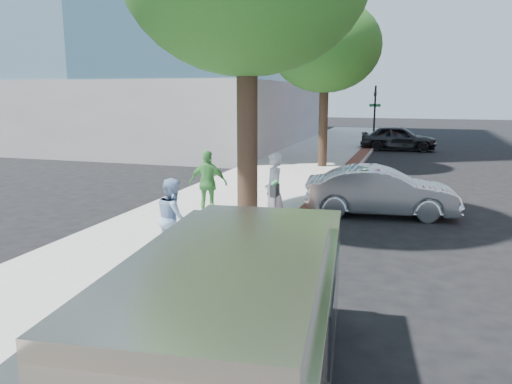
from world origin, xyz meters
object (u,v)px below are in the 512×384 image
at_px(person_gray, 274,191).
at_px(bg_car, 398,138).
at_px(parking_meter, 275,201).
at_px(sedan_silver, 381,192).
at_px(person_officer, 173,218).
at_px(van, 238,320).
at_px(person_green, 208,183).

height_order(person_gray, bg_car, person_gray).
relative_size(parking_meter, sedan_silver, 0.36).
relative_size(parking_meter, person_officer, 0.93).
xyz_separation_m(parking_meter, person_gray, (-0.49, 1.66, -0.14)).
bearing_deg(van, person_gray, 95.94).
distance_m(person_officer, van, 4.93).
relative_size(person_green, sedan_silver, 0.42).
bearing_deg(person_gray, person_officer, -57.07).
relative_size(person_officer, bg_car, 0.37).
distance_m(sedan_silver, van, 9.43).
xyz_separation_m(person_gray, person_officer, (-1.32, -2.63, -0.13)).
distance_m(parking_meter, bg_car, 21.15).
height_order(parking_meter, van, van).
bearing_deg(sedan_silver, person_green, 107.28).
distance_m(person_officer, sedan_silver, 6.48).
bearing_deg(bg_car, person_officer, 169.17).
height_order(bg_car, van, van).
distance_m(parking_meter, sedan_silver, 4.77).
relative_size(person_officer, van, 0.30).
relative_size(person_gray, van, 0.35).
xyz_separation_m(person_gray, bg_car, (2.16, 19.42, -0.33)).
relative_size(bg_car, van, 0.82).
distance_m(parking_meter, person_green, 3.45).
bearing_deg(sedan_silver, parking_meter, 149.76).
bearing_deg(person_officer, van, -178.18).
bearing_deg(sedan_silver, bg_car, -6.95).
bearing_deg(person_green, van, 108.53).
distance_m(person_green, bg_car, 19.16).
distance_m(person_officer, person_green, 3.42).
bearing_deg(bg_car, person_gray, 171.79).
bearing_deg(van, person_officer, 118.18).
height_order(parking_meter, sedan_silver, parking_meter).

